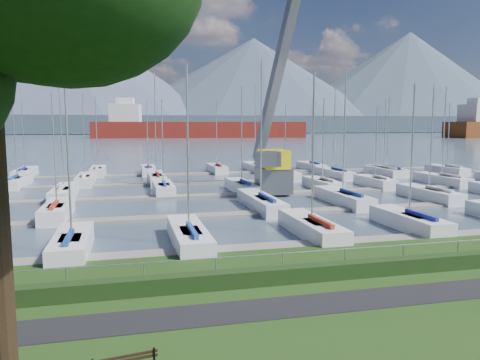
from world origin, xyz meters
name	(u,v)px	position (x,y,z in m)	size (l,w,h in m)	color
path	(332,302)	(0.00, -3.00, 0.01)	(160.00, 2.00, 0.04)	black
water	(139,136)	(0.00, 260.00, -0.40)	(800.00, 540.00, 0.20)	#465667
hedge	(307,273)	(0.00, -0.40, 0.35)	(80.00, 0.70, 0.70)	#1B3112
fence	(304,252)	(0.00, 0.00, 1.20)	(0.04, 0.04, 80.00)	#999BA1
foothill	(136,124)	(0.00, 330.00, 6.00)	(900.00, 80.00, 12.00)	#3C4A58
mountains	(142,77)	(7.35, 404.62, 46.68)	(1190.00, 360.00, 115.00)	#424D60
docks	(206,196)	(0.00, 26.00, -0.22)	(90.00, 41.60, 0.25)	slate
crane	(274,138)	(7.19, 26.69, 5.33)	(5.33, 13.25, 22.35)	#595B61
cargo_ship_mid	(191,130)	(24.07, 213.05, 3.51)	(104.67, 31.70, 21.50)	maroon
sailboat_fleet	(191,139)	(-0.99, 29.31, 5.29)	(75.02, 49.86, 13.40)	white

